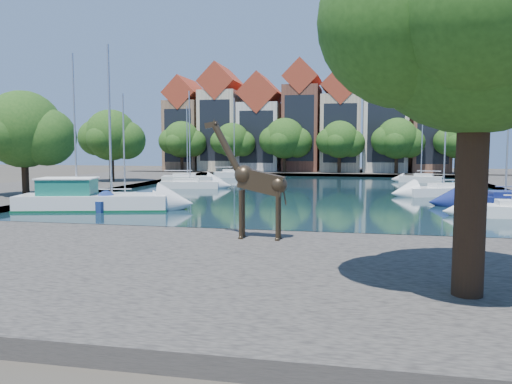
# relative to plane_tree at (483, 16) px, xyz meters

# --- Properties ---
(ground) EXTENTS (160.00, 160.00, 0.00)m
(ground) POSITION_rel_plane_tree_xyz_m (-7.62, 9.01, -7.67)
(ground) COLOR #38332B
(ground) RESTS_ON ground
(water_basin) EXTENTS (38.00, 50.00, 0.08)m
(water_basin) POSITION_rel_plane_tree_xyz_m (-7.62, 33.01, -7.63)
(water_basin) COLOR black
(water_basin) RESTS_ON ground
(near_quay) EXTENTS (50.00, 14.00, 0.50)m
(near_quay) POSITION_rel_plane_tree_xyz_m (-7.62, 2.01, -7.42)
(near_quay) COLOR #4F4B44
(near_quay) RESTS_ON ground
(far_quay) EXTENTS (60.00, 16.00, 0.50)m
(far_quay) POSITION_rel_plane_tree_xyz_m (-7.62, 65.01, -7.42)
(far_quay) COLOR #4F4B44
(far_quay) RESTS_ON ground
(left_quay) EXTENTS (14.00, 52.00, 0.50)m
(left_quay) POSITION_rel_plane_tree_xyz_m (-32.62, 33.01, -7.42)
(left_quay) COLOR #4F4B44
(left_quay) RESTS_ON ground
(plane_tree) EXTENTS (8.32, 6.40, 10.62)m
(plane_tree) POSITION_rel_plane_tree_xyz_m (0.00, 0.00, 0.00)
(plane_tree) COLOR #332114
(plane_tree) RESTS_ON near_quay
(townhouse_west_end) EXTENTS (5.44, 9.18, 14.93)m
(townhouse_west_end) POSITION_rel_plane_tree_xyz_m (-30.62, 64.99, -0.31)
(townhouse_west_end) COLOR #856348
(townhouse_west_end) RESTS_ON far_quay
(townhouse_west_mid) EXTENTS (5.94, 9.18, 16.79)m
(townhouse_west_mid) POSITION_rel_plane_tree_xyz_m (-24.62, 64.99, 0.56)
(townhouse_west_mid) COLOR beige
(townhouse_west_mid) RESTS_ON far_quay
(townhouse_west_inner) EXTENTS (6.43, 9.18, 15.15)m
(townhouse_west_inner) POSITION_rel_plane_tree_xyz_m (-18.12, 64.99, -0.32)
(townhouse_west_inner) COLOR beige
(townhouse_west_inner) RESTS_ON far_quay
(townhouse_center) EXTENTS (5.44, 9.18, 16.93)m
(townhouse_center) POSITION_rel_plane_tree_xyz_m (-11.62, 64.99, 0.69)
(townhouse_center) COLOR brown
(townhouse_center) RESTS_ON far_quay
(townhouse_east_inner) EXTENTS (5.94, 9.18, 15.79)m
(townhouse_east_inner) POSITION_rel_plane_tree_xyz_m (-5.62, 64.99, 0.06)
(townhouse_east_inner) COLOR #C2AB8A
(townhouse_east_inner) RESTS_ON far_quay
(townhouse_east_mid) EXTENTS (6.43, 9.18, 16.65)m
(townhouse_east_mid) POSITION_rel_plane_tree_xyz_m (0.88, 64.99, 0.43)
(townhouse_east_mid) COLOR beige
(townhouse_east_mid) RESTS_ON far_quay
(townhouse_east_end) EXTENTS (5.44, 9.18, 14.43)m
(townhouse_east_end) POSITION_rel_plane_tree_xyz_m (7.38, 64.99, -0.56)
(townhouse_east_end) COLOR brown
(townhouse_east_end) RESTS_ON far_quay
(far_tree_far_west) EXTENTS (7.28, 5.60, 7.68)m
(far_tree_far_west) POSITION_rel_plane_tree_xyz_m (-29.51, 59.50, -2.49)
(far_tree_far_west) COLOR #332114
(far_tree_far_west) RESTS_ON far_quay
(far_tree_west) EXTENTS (6.76, 5.20, 7.36)m
(far_tree_west) POSITION_rel_plane_tree_xyz_m (-21.52, 59.50, -2.60)
(far_tree_west) COLOR #332114
(far_tree_west) RESTS_ON far_quay
(far_tree_mid_west) EXTENTS (7.80, 6.00, 8.00)m
(far_tree_mid_west) POSITION_rel_plane_tree_xyz_m (-13.51, 59.50, -2.38)
(far_tree_mid_west) COLOR #332114
(far_tree_mid_west) RESTS_ON far_quay
(far_tree_mid_east) EXTENTS (7.02, 5.40, 7.52)m
(far_tree_mid_east) POSITION_rel_plane_tree_xyz_m (-5.52, 59.50, -2.54)
(far_tree_mid_east) COLOR #332114
(far_tree_mid_east) RESTS_ON far_quay
(far_tree_east) EXTENTS (7.54, 5.80, 7.84)m
(far_tree_east) POSITION_rel_plane_tree_xyz_m (2.49, 59.50, -2.43)
(far_tree_east) COLOR #332114
(far_tree_east) RESTS_ON far_quay
(far_tree_far_east) EXTENTS (6.76, 5.20, 7.36)m
(far_tree_far_east) POSITION_rel_plane_tree_xyz_m (10.48, 59.50, -2.60)
(far_tree_far_east) COLOR #332114
(far_tree_far_east) RESTS_ON far_quay
(side_tree_left_near) EXTENTS (7.80, 6.00, 8.20)m
(side_tree_left_near) POSITION_rel_plane_tree_xyz_m (-28.51, 21.00, -2.18)
(side_tree_left_near) COLOR #332114
(side_tree_left_near) RESTS_ON left_quay
(side_tree_left_far) EXTENTS (7.28, 5.60, 7.88)m
(side_tree_left_far) POSITION_rel_plane_tree_xyz_m (-29.51, 37.00, -2.29)
(side_tree_left_far) COLOR #332114
(side_tree_left_far) RESTS_ON left_quay
(giraffe_statue) EXTENTS (3.48, 0.65, 4.97)m
(giraffe_statue) POSITION_rel_plane_tree_xyz_m (-7.23, 6.76, -4.73)
(giraffe_statue) COLOR #332719
(giraffe_statue) RESTS_ON near_quay
(motorsailer) EXTENTS (10.37, 5.28, 11.02)m
(motorsailer) POSITION_rel_plane_tree_xyz_m (-20.79, 16.92, -6.74)
(motorsailer) COLOR silver
(motorsailer) RESTS_ON water_basin
(sailboat_left_a) EXTENTS (5.24, 3.21, 8.08)m
(sailboat_left_a) POSITION_rel_plane_tree_xyz_m (-19.62, 19.87, -7.09)
(sailboat_left_a) COLOR white
(sailboat_left_a) RESTS_ON water_basin
(sailboat_left_b) EXTENTS (6.66, 3.68, 10.57)m
(sailboat_left_b) POSITION_rel_plane_tree_xyz_m (-22.00, 17.42, -7.02)
(sailboat_left_b) COLOR navy
(sailboat_left_b) RESTS_ON water_basin
(sailboat_left_c) EXTENTS (6.18, 3.16, 9.88)m
(sailboat_left_c) POSITION_rel_plane_tree_xyz_m (-19.86, 35.02, -7.05)
(sailboat_left_c) COLOR silver
(sailboat_left_c) RESTS_ON water_basin
(sailboat_left_d) EXTENTS (6.12, 3.12, 8.94)m
(sailboat_left_d) POSITION_rel_plane_tree_xyz_m (-22.62, 42.11, -7.00)
(sailboat_left_d) COLOR silver
(sailboat_left_d) RESTS_ON water_basin
(sailboat_left_e) EXTENTS (5.93, 3.82, 10.82)m
(sailboat_left_e) POSITION_rel_plane_tree_xyz_m (-19.62, 52.79, -6.98)
(sailboat_left_e) COLOR silver
(sailboat_left_e) RESTS_ON water_basin
(sailboat_right_a) EXTENTS (5.65, 2.00, 12.06)m
(sailboat_right_a) POSITION_rel_plane_tree_xyz_m (6.30, 18.99, -6.99)
(sailboat_right_a) COLOR white
(sailboat_right_a) RESTS_ON water_basin
(sailboat_right_b) EXTENTS (7.70, 3.46, 14.10)m
(sailboat_right_b) POSITION_rel_plane_tree_xyz_m (7.38, 24.57, -6.97)
(sailboat_right_b) COLOR navy
(sailboat_right_b) RESTS_ON water_basin
(sailboat_right_c) EXTENTS (7.19, 4.74, 11.60)m
(sailboat_right_c) POSITION_rel_plane_tree_xyz_m (4.38, 32.02, -7.01)
(sailboat_right_c) COLOR white
(sailboat_right_c) RESTS_ON water_basin
(sailboat_right_d) EXTENTS (5.09, 2.81, 10.45)m
(sailboat_right_d) POSITION_rel_plane_tree_xyz_m (4.38, 47.97, -6.98)
(sailboat_right_d) COLOR beige
(sailboat_right_d) RESTS_ON water_basin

